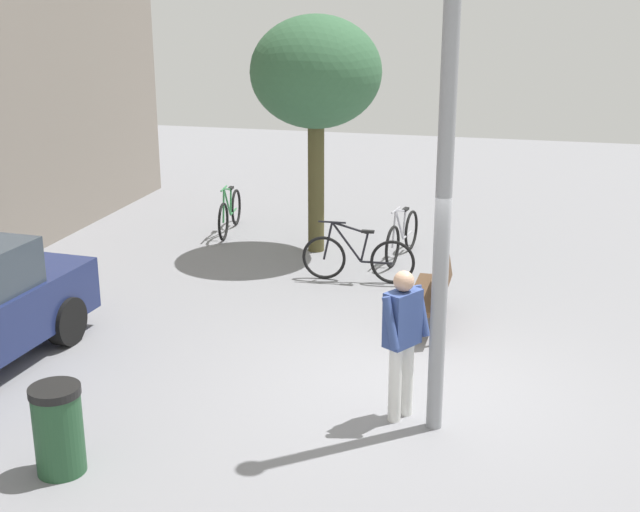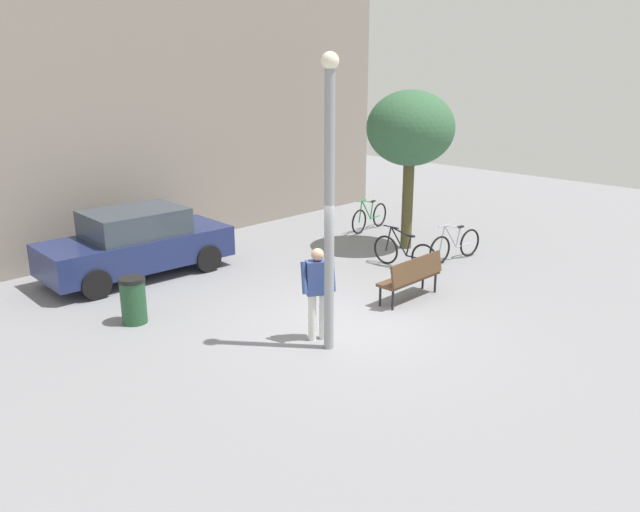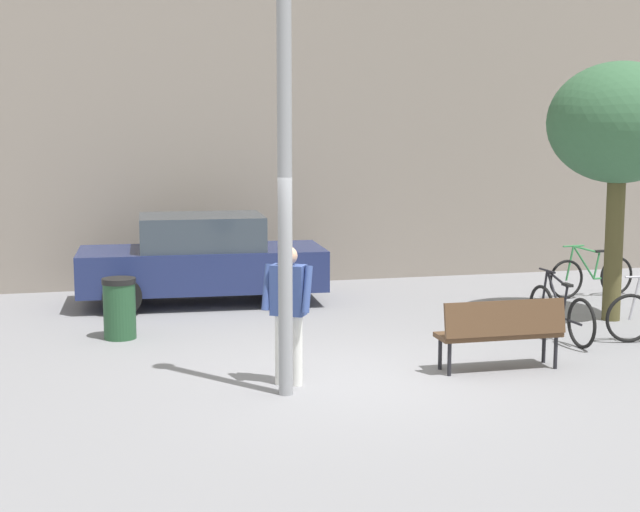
{
  "view_description": "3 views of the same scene",
  "coord_description": "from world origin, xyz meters",
  "views": [
    {
      "loc": [
        -9.0,
        -1.23,
        4.42
      ],
      "look_at": [
        1.06,
        1.3,
        1.17
      ],
      "focal_mm": 47.67,
      "sensor_mm": 36.0,
      "label": 1
    },
    {
      "loc": [
        -8.06,
        -7.24,
        4.65
      ],
      "look_at": [
        0.76,
        1.39,
        0.9
      ],
      "focal_mm": 35.4,
      "sensor_mm": 36.0,
      "label": 2
    },
    {
      "loc": [
        -3.01,
        -10.55,
        3.06
      ],
      "look_at": [
        0.14,
        2.03,
        1.24
      ],
      "focal_mm": 51.93,
      "sensor_mm": 36.0,
      "label": 3
    }
  ],
  "objects": [
    {
      "name": "building_facade",
      "position": [
        0.0,
        8.14,
        4.78
      ],
      "size": [
        17.97,
        2.0,
        9.57
      ],
      "primitive_type": "cube",
      "color": "gray",
      "rests_on": "ground_plane"
    },
    {
      "name": "park_bench",
      "position": [
        1.97,
        -0.07,
        0.55
      ],
      "size": [
        1.6,
        0.49,
        0.92
      ],
      "color": "#513823",
      "rests_on": "ground_plane"
    },
    {
      "name": "bicycle_silver",
      "position": [
        4.94,
        0.82,
        0.38
      ],
      "size": [
        1.8,
        0.31,
        0.97
      ],
      "color": "black",
      "rests_on": "ground_plane"
    },
    {
      "name": "bicycle_black",
      "position": [
        3.55,
        1.32,
        0.38
      ],
      "size": [
        0.11,
        1.81,
        0.97
      ],
      "color": "black",
      "rests_on": "ground_plane"
    },
    {
      "name": "ground_plane",
      "position": [
        0.0,
        0.0,
        0.0
      ],
      "size": [
        36.0,
        36.0,
        0.0
      ],
      "primitive_type": "plane",
      "color": "gray"
    },
    {
      "name": "bicycle_green",
      "position": [
        5.76,
        4.26,
        0.38
      ],
      "size": [
        1.8,
        0.28,
        0.97
      ],
      "color": "black",
      "rests_on": "ground_plane"
    },
    {
      "name": "plaza_tree",
      "position": [
        5.02,
        2.37,
        3.09
      ],
      "size": [
        2.22,
        2.22,
        4.07
      ],
      "color": "#4E4928",
      "rests_on": "ground_plane"
    },
    {
      "name": "lamppost",
      "position": [
        -0.88,
        -0.43,
        2.65
      ],
      "size": [
        0.28,
        0.28,
        4.85
      ],
      "color": "gray",
      "rests_on": "ground_plane"
    },
    {
      "name": "person_by_lamppost",
      "position": [
        -0.77,
        -0.05,
        0.97
      ],
      "size": [
        0.62,
        0.5,
        1.67
      ],
      "color": "white",
      "rests_on": "ground_plane"
    },
    {
      "name": "parked_car_navy",
      "position": [
        -1.14,
        5.36,
        0.77
      ],
      "size": [
        4.29,
        2.01,
        1.55
      ],
      "color": "navy",
      "rests_on": "ground_plane"
    },
    {
      "name": "trash_bin",
      "position": [
        -2.64,
        2.93,
        0.45
      ],
      "size": [
        0.49,
        0.49,
        0.89
      ],
      "color": "#234C2D",
      "rests_on": "ground_plane"
    }
  ]
}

